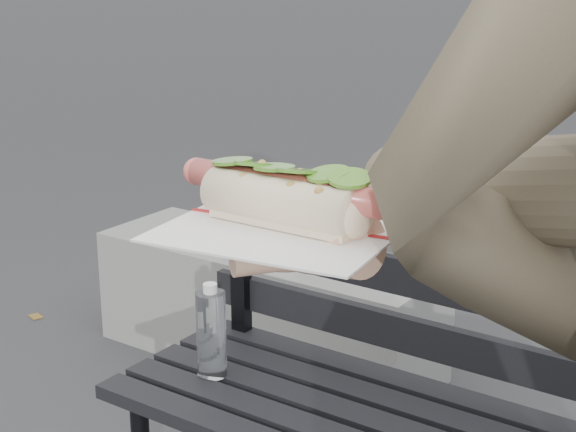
{
  "coord_description": "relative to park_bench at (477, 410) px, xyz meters",
  "views": [
    {
      "loc": [
        0.49,
        -0.62,
        1.36
      ],
      "look_at": [
        0.08,
        -0.03,
        1.14
      ],
      "focal_mm": 55.0,
      "sensor_mm": 36.0,
      "label": 1
    }
  ],
  "objects": [
    {
      "name": "concrete_block",
      "position": [
        -1.09,
        0.83,
        -0.32
      ],
      "size": [
        1.2,
        0.4,
        0.4
      ],
      "primitive_type": "cube",
      "color": "slate",
      "rests_on": "ground"
    },
    {
      "name": "held_hotdog",
      "position": [
        0.34,
        -0.79,
        0.65
      ],
      "size": [
        0.63,
        0.3,
        0.2
      ],
      "color": "brown"
    },
    {
      "name": "park_bench",
      "position": [
        0.0,
        0.0,
        0.0
      ],
      "size": [
        1.5,
        0.44,
        0.88
      ],
      "color": "black",
      "rests_on": "ground"
    }
  ]
}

